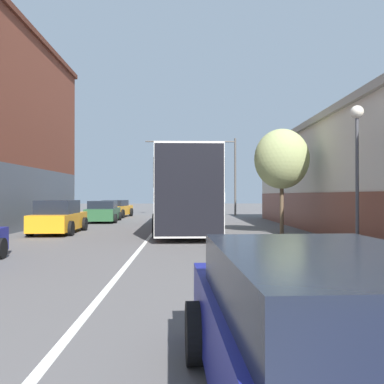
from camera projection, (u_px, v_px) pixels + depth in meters
The scene contains 9 objects.
lane_center_line at pixel (153, 233), 17.53m from camera, with size 0.14×49.23×0.01m.
bus at pixel (186, 189), 19.06m from camera, with size 3.04×11.66×3.68m.
hatchback_foreground at pixel (343, 356), 2.57m from camera, with size 2.19×4.74×1.34m.
parked_car_left_near at pixel (59, 218), 17.25m from camera, with size 2.01×4.05×1.52m.
parked_car_left_mid at pixel (103, 212), 24.65m from camera, with size 2.25×4.33×1.39m.
parked_car_left_distant at pixel (116, 209), 29.89m from camera, with size 2.27×4.75×1.37m.
traffic_signal_gantry at pixel (206, 158), 32.24m from camera, with size 7.84×0.36×6.69m.
street_lamp at pixel (357, 153), 11.37m from camera, with size 0.40×0.40×4.49m.
street_tree_near at pixel (282, 159), 16.77m from camera, with size 2.45×2.20×4.73m.
Camera 1 is at (1.44, 1.03, 1.76)m, focal length 35.00 mm.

